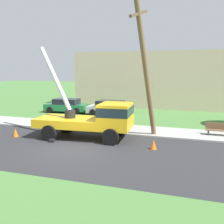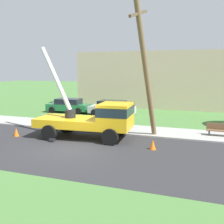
{
  "view_description": "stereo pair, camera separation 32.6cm",
  "coord_description": "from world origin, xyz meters",
  "px_view_note": "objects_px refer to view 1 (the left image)",
  "views": [
    {
      "loc": [
        6.87,
        -13.28,
        4.49
      ],
      "look_at": [
        1.47,
        2.84,
        1.75
      ],
      "focal_mm": 43.35,
      "sensor_mm": 36.0,
      "label": 1
    },
    {
      "loc": [
        7.18,
        -13.17,
        4.49
      ],
      "look_at": [
        1.47,
        2.84,
        1.75
      ],
      "focal_mm": 43.35,
      "sensor_mm": 36.0,
      "label": 2
    }
  ],
  "objects_px": {
    "parked_sedan_silver": "(110,108)",
    "park_bench": "(218,130)",
    "leaning_utility_pole": "(146,69)",
    "utility_truck": "(96,117)",
    "traffic_cone_behind": "(15,133)",
    "traffic_cone_ahead": "(153,144)",
    "parked_sedan_green": "(67,106)"
  },
  "relations": [
    {
      "from": "utility_truck",
      "to": "parked_sedan_silver",
      "type": "height_order",
      "value": "utility_truck"
    },
    {
      "from": "utility_truck",
      "to": "park_bench",
      "type": "distance_m",
      "value": 8.14
    },
    {
      "from": "traffic_cone_ahead",
      "to": "park_bench",
      "type": "relative_size",
      "value": 0.35
    },
    {
      "from": "utility_truck",
      "to": "traffic_cone_ahead",
      "type": "relative_size",
      "value": 12.38
    },
    {
      "from": "traffic_cone_behind",
      "to": "parked_sedan_green",
      "type": "height_order",
      "value": "parked_sedan_green"
    },
    {
      "from": "utility_truck",
      "to": "leaning_utility_pole",
      "type": "xyz_separation_m",
      "value": [
        2.97,
        0.81,
        3.05
      ]
    },
    {
      "from": "utility_truck",
      "to": "traffic_cone_behind",
      "type": "xyz_separation_m",
      "value": [
        -5.31,
        -1.2,
        -1.13
      ]
    },
    {
      "from": "parked_sedan_silver",
      "to": "utility_truck",
      "type": "bearing_deg",
      "value": -76.79
    },
    {
      "from": "parked_sedan_silver",
      "to": "park_bench",
      "type": "relative_size",
      "value": 2.78
    },
    {
      "from": "utility_truck",
      "to": "parked_sedan_silver",
      "type": "distance_m",
      "value": 8.98
    },
    {
      "from": "parked_sedan_green",
      "to": "utility_truck",
      "type": "bearing_deg",
      "value": -52.4
    },
    {
      "from": "leaning_utility_pole",
      "to": "traffic_cone_behind",
      "type": "relative_size",
      "value": 15.52
    },
    {
      "from": "utility_truck",
      "to": "parked_sedan_silver",
      "type": "relative_size",
      "value": 1.56
    },
    {
      "from": "parked_sedan_silver",
      "to": "park_bench",
      "type": "distance_m",
      "value": 11.06
    },
    {
      "from": "traffic_cone_behind",
      "to": "traffic_cone_ahead",
      "type": "bearing_deg",
      "value": 0.52
    },
    {
      "from": "leaning_utility_pole",
      "to": "parked_sedan_green",
      "type": "height_order",
      "value": "leaning_utility_pole"
    },
    {
      "from": "park_bench",
      "to": "traffic_cone_behind",
      "type": "bearing_deg",
      "value": -161.46
    },
    {
      "from": "parked_sedan_green",
      "to": "park_bench",
      "type": "relative_size",
      "value": 2.81
    },
    {
      "from": "utility_truck",
      "to": "leaning_utility_pole",
      "type": "bearing_deg",
      "value": 15.25
    },
    {
      "from": "leaning_utility_pole",
      "to": "park_bench",
      "type": "bearing_deg",
      "value": 26.83
    },
    {
      "from": "traffic_cone_ahead",
      "to": "park_bench",
      "type": "height_order",
      "value": "park_bench"
    },
    {
      "from": "leaning_utility_pole",
      "to": "utility_truck",
      "type": "bearing_deg",
      "value": -164.75
    },
    {
      "from": "parked_sedan_silver",
      "to": "parked_sedan_green",
      "type": "bearing_deg",
      "value": 177.87
    },
    {
      "from": "utility_truck",
      "to": "traffic_cone_ahead",
      "type": "bearing_deg",
      "value": -16.02
    },
    {
      "from": "utility_truck",
      "to": "parked_sedan_green",
      "type": "height_order",
      "value": "utility_truck"
    },
    {
      "from": "parked_sedan_green",
      "to": "parked_sedan_silver",
      "type": "distance_m",
      "value": 4.81
    },
    {
      "from": "utility_truck",
      "to": "traffic_cone_behind",
      "type": "distance_m",
      "value": 5.56
    },
    {
      "from": "parked_sedan_silver",
      "to": "leaning_utility_pole",
      "type": "bearing_deg",
      "value": -57.58
    },
    {
      "from": "traffic_cone_ahead",
      "to": "traffic_cone_behind",
      "type": "xyz_separation_m",
      "value": [
        -9.21,
        -0.08,
        0.0
      ]
    },
    {
      "from": "parked_sedan_green",
      "to": "parked_sedan_silver",
      "type": "bearing_deg",
      "value": -2.13
    },
    {
      "from": "traffic_cone_ahead",
      "to": "utility_truck",
      "type": "bearing_deg",
      "value": 163.98
    },
    {
      "from": "leaning_utility_pole",
      "to": "traffic_cone_ahead",
      "type": "distance_m",
      "value": 4.69
    }
  ]
}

